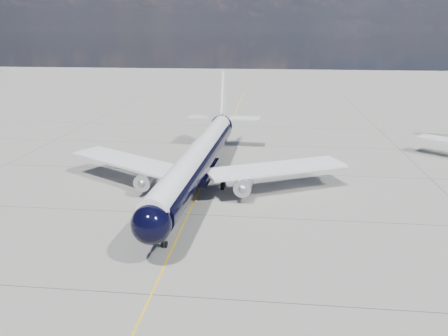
{
  "coord_description": "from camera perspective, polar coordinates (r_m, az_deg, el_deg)",
  "views": [
    {
      "loc": [
        8.47,
        -32.57,
        19.02
      ],
      "look_at": [
        3.43,
        14.29,
        4.0
      ],
      "focal_mm": 35.0,
      "sensor_mm": 36.0,
      "label": 1
    }
  ],
  "objects": [
    {
      "name": "taxiway_centerline",
      "position": [
        61.22,
        -2.12,
        -0.43
      ],
      "size": [
        0.16,
        160.0,
        0.01
      ],
      "primitive_type": "cube",
      "color": "yellow",
      "rests_on": "ground"
    },
    {
      "name": "main_airliner",
      "position": [
        53.92,
        -3.18,
        1.44
      ],
      "size": [
        36.3,
        44.21,
        12.77
      ],
      "rotation": [
        0.0,
        0.0,
        -0.05
      ],
      "color": "black",
      "rests_on": "ground"
    },
    {
      "name": "ground",
      "position": [
        65.95,
        -1.51,
        0.91
      ],
      "size": [
        320.0,
        320.0,
        0.0
      ],
      "primitive_type": "plane",
      "color": "gray",
      "rests_on": "ground"
    }
  ]
}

